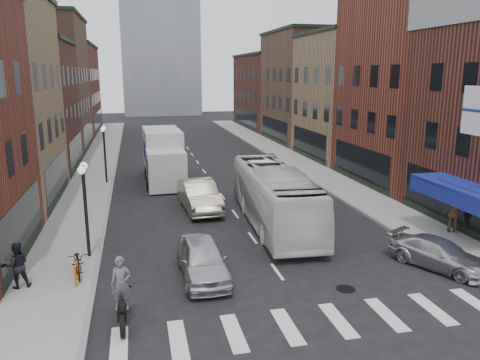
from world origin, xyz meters
name	(u,v)px	position (x,y,z in m)	size (l,w,h in m)	color
ground	(285,283)	(0.00, 0.00, 0.00)	(160.00, 160.00, 0.00)	black
sidewalk_left	(95,172)	(-8.50, 22.00, 0.07)	(3.00, 74.00, 0.15)	gray
sidewalk_right	(300,164)	(8.50, 22.00, 0.07)	(3.00, 74.00, 0.15)	gray
curb_left	(115,173)	(-7.00, 22.00, 0.00)	(0.20, 74.00, 0.16)	gray
curb_right	(283,165)	(7.00, 22.00, 0.00)	(0.20, 74.00, 0.16)	gray
crosswalk_stripes	(314,323)	(0.00, -3.00, 0.00)	(12.00, 2.20, 0.01)	silver
bldg_left_mid_b	(5,107)	(-14.99, 24.00, 5.15)	(10.30, 10.20, 10.30)	#4C211B
bldg_left_far_a	(32,84)	(-14.99, 35.00, 6.65)	(10.30, 12.20, 13.30)	brown
bldg_left_far_b	(55,89)	(-14.99, 49.00, 5.65)	(10.30, 16.20, 11.30)	maroon
bldg_right_mid_a	(430,81)	(15.00, 14.00, 7.15)	(10.30, 10.20, 14.30)	maroon
bldg_right_mid_b	(362,96)	(14.99, 24.00, 5.65)	(10.30, 10.20, 11.30)	#967653
bldg_right_far_a	(317,87)	(14.99, 35.00, 6.15)	(10.30, 12.20, 12.30)	brown
bldg_right_far_b	(280,91)	(14.99, 49.00, 5.15)	(10.30, 16.20, 10.30)	#4C211B
awning_blue	(456,187)	(8.93, 2.50, 2.63)	(1.80, 5.00, 0.78)	navy
streetlamp_near	(84,193)	(-7.40, 4.00, 2.91)	(0.32, 1.22, 4.11)	black
streetlamp_far	(104,144)	(-7.40, 18.00, 2.91)	(0.32, 1.22, 4.11)	black
bike_rack	(76,273)	(-7.60, 1.30, 0.55)	(0.08, 0.68, 0.80)	#D8590C
box_truck	(163,157)	(-3.35, 18.12, 1.81)	(2.76, 8.50, 3.67)	silver
motorcycle_rider	(122,293)	(-5.89, -1.76, 1.06)	(0.64, 2.23, 2.28)	black
transit_bus	(274,196)	(1.59, 6.84, 1.52)	(2.55, 10.89, 3.03)	silver
sedan_left_near	(203,259)	(-2.95, 1.16, 0.74)	(1.74, 4.32, 1.47)	silver
sedan_left_far	(199,196)	(-1.84, 10.26, 0.85)	(1.80, 5.16, 1.70)	#B7B095
curb_car	(439,254)	(6.50, -0.01, 0.59)	(1.65, 4.06, 1.18)	#B6B5BA
parked_bicycle	(78,262)	(-7.61, 2.11, 0.65)	(0.66, 1.90, 1.00)	black
ped_left_solo	(17,265)	(-9.60, 1.44, 1.00)	(0.83, 0.48, 1.70)	black
ped_right_b	(454,214)	(9.60, 3.31, 1.06)	(1.07, 0.54, 1.83)	brown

